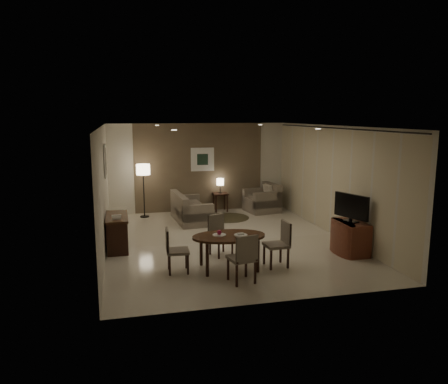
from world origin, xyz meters
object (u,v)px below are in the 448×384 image
object	(u,v)px
chair_right	(276,244)
side_table	(220,202)
tv_cabinet	(351,237)
dining_table	(229,252)
console_desk	(117,232)
sofa	(191,207)
floor_lamp	(144,191)
armchair	(262,198)
chair_far	(221,236)
chair_near	(242,258)
chair_left	(178,251)

from	to	relation	value
chair_right	side_table	bearing A→B (deg)	176.12
tv_cabinet	dining_table	bearing A→B (deg)	-173.31
console_desk	sofa	distance (m)	2.93
chair_right	floor_lamp	xyz separation A→B (m)	(-2.28, 4.88, 0.33)
tv_cabinet	sofa	distance (m)	4.64
chair_right	armchair	xyz separation A→B (m)	(1.29, 4.79, -0.02)
dining_table	armchair	bearing A→B (deg)	64.70
side_table	dining_table	bearing A→B (deg)	-101.15
chair_right	tv_cabinet	bearing A→B (deg)	99.30
chair_far	armchair	world-z (taller)	armchair
console_desk	chair_near	distance (m)	3.33
tv_cabinet	chair_near	distance (m)	2.93
chair_near	chair_right	xyz separation A→B (m)	(0.88, 0.63, -0.00)
side_table	armchair	bearing A→B (deg)	-15.80
tv_cabinet	chair_far	bearing A→B (deg)	169.42
sofa	armchair	bearing A→B (deg)	-76.58
console_desk	sofa	bearing A→B (deg)	46.80
dining_table	chair_left	bearing A→B (deg)	177.08
chair_near	chair_left	size ratio (longest dim) A/B	1.07
dining_table	armchair	distance (m)	5.21
tv_cabinet	dining_table	size ratio (longest dim) A/B	0.63
side_table	tv_cabinet	bearing A→B (deg)	-69.25
chair_left	console_desk	bearing A→B (deg)	35.43
sofa	floor_lamp	world-z (taller)	floor_lamp
chair_far	dining_table	bearing A→B (deg)	-113.20
console_desk	chair_near	size ratio (longest dim) A/B	1.33
chair_left	tv_cabinet	bearing A→B (deg)	-82.57
chair_right	armchair	distance (m)	4.96
chair_near	chair_left	distance (m)	1.29
sofa	floor_lamp	size ratio (longest dim) A/B	1.09
sofa	tv_cabinet	bearing A→B (deg)	-145.93
chair_left	floor_lamp	bearing A→B (deg)	7.58
tv_cabinet	armchair	xyz separation A→B (m)	(-0.56, 4.38, 0.08)
tv_cabinet	floor_lamp	xyz separation A→B (m)	(-4.13, 4.47, 0.43)
chair_right	armchair	size ratio (longest dim) A/B	0.93
tv_cabinet	chair_near	world-z (taller)	chair_near
tv_cabinet	armchair	bearing A→B (deg)	97.32
dining_table	chair_right	bearing A→B (deg)	-5.10
console_desk	floor_lamp	distance (m)	3.09
chair_near	side_table	world-z (taller)	chair_near
armchair	floor_lamp	bearing A→B (deg)	-100.61
dining_table	chair_near	world-z (taller)	chair_near
console_desk	tv_cabinet	xyz separation A→B (m)	(4.89, -1.50, -0.03)
tv_cabinet	sofa	xyz separation A→B (m)	(-2.88, 3.64, 0.05)
chair_far	floor_lamp	xyz separation A→B (m)	(-1.38, 3.96, 0.35)
console_desk	armchair	size ratio (longest dim) A/B	1.25
chair_far	side_table	bearing A→B (deg)	56.69
console_desk	armchair	xyz separation A→B (m)	(4.33, 2.88, 0.05)
dining_table	chair_right	size ratio (longest dim) A/B	1.60
chair_near	console_desk	bearing A→B (deg)	-60.23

